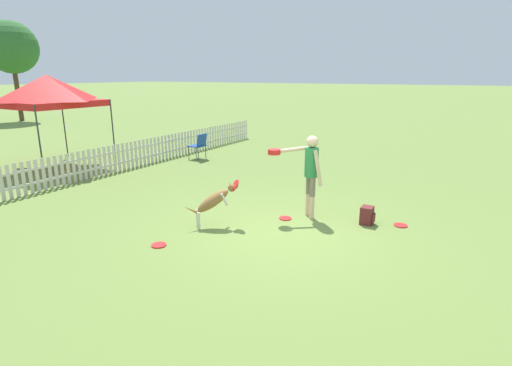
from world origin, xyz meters
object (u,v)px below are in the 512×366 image
frisbee_near_dog (401,225)px  folding_chair_center (199,144)px  canopy_tent_main (48,91)px  leaping_dog (214,200)px  frisbee_near_handler (159,245)px  backpack_on_grass (367,215)px  tree_right_grove (11,48)px  frisbee_midfield (285,218)px  handler_person (308,166)px

frisbee_near_dog → folding_chair_center: folding_chair_center is taller
frisbee_near_dog → canopy_tent_main: 11.07m
leaping_dog → frisbee_near_handler: (-1.29, 0.30, -0.53)m
backpack_on_grass → tree_right_grove: 25.94m
frisbee_midfield → tree_right_grove: bearing=71.1°
leaping_dog → tree_right_grove: (8.94, 21.90, 4.01)m
frisbee_near_handler → handler_person: bearing=-31.9°
frisbee_near_handler → frisbee_near_dog: size_ratio=1.00×
frisbee_midfield → canopy_tent_main: size_ratio=0.09×
frisbee_near_dog → folding_chair_center: 8.22m
leaping_dog → canopy_tent_main: bearing=-148.0°
backpack_on_grass → frisbee_midfield: bearing=109.8°
backpack_on_grass → folding_chair_center: 7.74m
leaping_dog → frisbee_near_handler: leaping_dog is taller
frisbee_near_dog → backpack_on_grass: backpack_on_grass is taller
leaping_dog → frisbee_near_dog: 3.76m
frisbee_midfield → backpack_on_grass: bearing=-70.2°
frisbee_midfield → canopy_tent_main: canopy_tent_main is taller
frisbee_near_handler → backpack_on_grass: bearing=-44.9°
backpack_on_grass → leaping_dog: bearing=122.1°
frisbee_near_dog → backpack_on_grass: (-0.23, 0.62, 0.17)m
backpack_on_grass → folding_chair_center: bearing=63.7°
handler_person → frisbee_near_handler: bearing=102.9°
handler_person → folding_chair_center: size_ratio=1.91×
leaping_dog → canopy_tent_main: canopy_tent_main is taller
handler_person → tree_right_grove: 24.70m
leaping_dog → canopy_tent_main: (1.72, 7.58, 1.90)m
handler_person → canopy_tent_main: 9.06m
handler_person → frisbee_midfield: 1.20m
handler_person → folding_chair_center: handler_person is taller
canopy_tent_main → leaping_dog: bearing=-102.8°
frisbee_near_dog → tree_right_grove: 26.49m
canopy_tent_main → tree_right_grove: size_ratio=0.47×
backpack_on_grass → canopy_tent_main: bearing=89.5°
tree_right_grove → frisbee_near_handler: bearing=-115.3°
backpack_on_grass → canopy_tent_main: canopy_tent_main is taller
leaping_dog → backpack_on_grass: 3.09m
frisbee_near_handler → folding_chair_center: folding_chair_center is taller
folding_chair_center → backpack_on_grass: bearing=63.4°
leaping_dog → frisbee_near_handler: 1.42m
backpack_on_grass → tree_right_grove: bearing=73.4°
leaping_dog → backpack_on_grass: (1.63, -2.61, -0.36)m
frisbee_near_dog → tree_right_grove: tree_right_grove is taller
frisbee_near_dog → backpack_on_grass: size_ratio=0.72×
canopy_tent_main → tree_right_grove: bearing=63.3°
backpack_on_grass → canopy_tent_main: 10.43m
frisbee_midfield → folding_chair_center: (4.00, 5.37, 0.54)m
leaping_dog → folding_chair_center: 6.66m
backpack_on_grass → folding_chair_center: size_ratio=0.40×
frisbee_near_dog → canopy_tent_main: (-0.14, 10.80, 2.43)m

